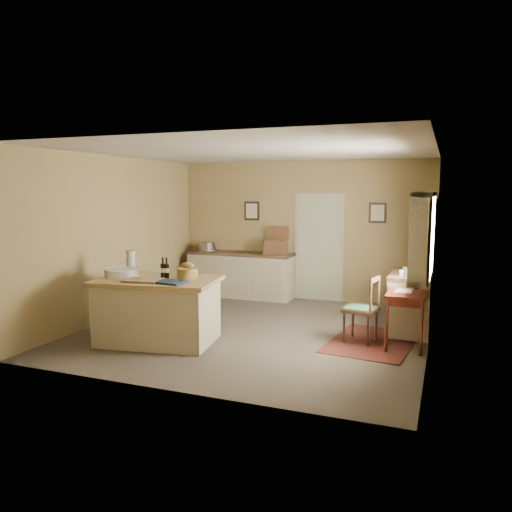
{
  "coord_description": "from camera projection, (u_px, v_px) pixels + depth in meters",
  "views": [
    {
      "loc": [
        2.68,
        -6.93,
        2.12
      ],
      "look_at": [
        -0.0,
        0.0,
        1.15
      ],
      "focal_mm": 35.0,
      "sensor_mm": 36.0,
      "label": 1
    }
  ],
  "objects": [
    {
      "name": "ceiling",
      "position": [
        256.0,
        151.0,
        7.29
      ],
      "size": [
        5.0,
        5.0,
        0.0
      ],
      "primitive_type": "plane",
      "color": "silver",
      "rests_on": "wall_back"
    },
    {
      "name": "rug",
      "position": [
        372.0,
        342.0,
        7.04
      ],
      "size": [
        1.27,
        1.71,
        0.01
      ],
      "primitive_type": "cube",
      "rotation": [
        0.0,
        0.0,
        -0.11
      ],
      "color": "#4C1C18",
      "rests_on": "ground"
    },
    {
      "name": "work_island",
      "position": [
        157.0,
        308.0,
        7.01
      ],
      "size": [
        1.8,
        1.31,
        1.2
      ],
      "rotation": [
        0.0,
        0.0,
        0.15
      ],
      "color": "#BCB093",
      "rests_on": "ground"
    },
    {
      "name": "wall_left",
      "position": [
        117.0,
        237.0,
        8.36
      ],
      "size": [
        0.1,
        5.0,
        2.7
      ],
      "primitive_type": "cube",
      "color": "olive",
      "rests_on": "ground"
    },
    {
      "name": "door",
      "position": [
        319.0,
        246.0,
        9.67
      ],
      "size": [
        0.97,
        0.06,
        2.11
      ],
      "primitive_type": "cube",
      "color": "#B1B597",
      "rests_on": "ground"
    },
    {
      "name": "writing_desk",
      "position": [
        407.0,
        299.0,
        6.8
      ],
      "size": [
        0.51,
        0.84,
        0.82
      ],
      "color": "#3E160E",
      "rests_on": "ground"
    },
    {
      "name": "shelving_unit",
      "position": [
        426.0,
        257.0,
        8.53
      ],
      "size": [
        0.34,
        0.9,
        2.0
      ],
      "color": "#321F14",
      "rests_on": "ground"
    },
    {
      "name": "wall_front",
      "position": [
        169.0,
        266.0,
        5.16
      ],
      "size": [
        5.0,
        0.1,
        2.7
      ],
      "primitive_type": "cube",
      "color": "olive",
      "rests_on": "ground"
    },
    {
      "name": "sideboard",
      "position": [
        241.0,
        273.0,
        10.04
      ],
      "size": [
        2.16,
        0.61,
        1.18
      ],
      "color": "#BCB093",
      "rests_on": "ground"
    },
    {
      "name": "wall_back",
      "position": [
        302.0,
        231.0,
        9.78
      ],
      "size": [
        5.0,
        0.1,
        2.7
      ],
      "primitive_type": "cube",
      "color": "olive",
      "rests_on": "ground"
    },
    {
      "name": "wall_right",
      "position": [
        433.0,
        250.0,
        6.58
      ],
      "size": [
        0.1,
        5.0,
        2.7
      ],
      "primitive_type": "cube",
      "color": "olive",
      "rests_on": "ground"
    },
    {
      "name": "desk_chair",
      "position": [
        361.0,
        310.0,
        7.01
      ],
      "size": [
        0.5,
        0.5,
        0.92
      ],
      "primitive_type": null,
      "rotation": [
        0.0,
        0.0,
        -0.18
      ],
      "color": "#321F14",
      "rests_on": "ground"
    },
    {
      "name": "right_cabinet",
      "position": [
        410.0,
        302.0,
        7.52
      ],
      "size": [
        0.61,
        1.09,
        0.99
      ],
      "color": "#BCB093",
      "rests_on": "ground"
    },
    {
      "name": "window",
      "position": [
        426.0,
        236.0,
        6.39
      ],
      "size": [
        0.25,
        1.99,
        1.12
      ],
      "color": "#BCB093",
      "rests_on": "ground"
    },
    {
      "name": "framed_prints",
      "position": [
        312.0,
        212.0,
        9.64
      ],
      "size": [
        2.82,
        0.02,
        0.38
      ],
      "color": "black",
      "rests_on": "ground"
    },
    {
      "name": "ground",
      "position": [
        256.0,
        330.0,
        7.65
      ],
      "size": [
        5.0,
        5.0,
        0.0
      ],
      "primitive_type": "plane",
      "color": "#61574A",
      "rests_on": "ground"
    }
  ]
}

